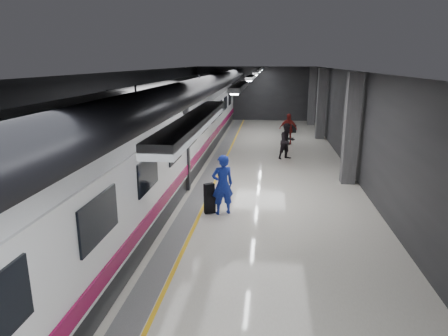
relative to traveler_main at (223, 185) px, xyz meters
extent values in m
plane|color=silver|center=(0.22, 2.08, -1.00)|extent=(40.00, 40.00, 0.00)
cube|color=black|center=(0.22, 2.08, 3.50)|extent=(10.00, 40.00, 0.02)
cube|color=#28282B|center=(0.22, 22.08, 1.25)|extent=(10.00, 0.02, 4.50)
cube|color=#28282B|center=(-4.78, 2.08, 1.25)|extent=(0.02, 40.00, 4.50)
cube|color=#28282B|center=(5.22, 2.08, 1.25)|extent=(0.02, 40.00, 4.50)
cube|color=slate|center=(-1.13, 2.08, -1.00)|extent=(0.65, 39.80, 0.01)
cube|color=yellow|center=(-0.73, 2.08, -1.00)|extent=(0.10, 39.80, 0.01)
cylinder|color=black|center=(-1.08, 2.08, 2.95)|extent=(0.80, 38.00, 0.80)
cube|color=silver|center=(0.82, -8.92, 3.40)|extent=(0.22, 2.60, 0.10)
cube|color=silver|center=(0.82, -3.92, 3.40)|extent=(0.22, 2.60, 0.10)
cube|color=silver|center=(0.82, 1.08, 3.40)|extent=(0.22, 2.60, 0.10)
cube|color=silver|center=(0.82, 6.08, 3.40)|extent=(0.22, 2.60, 0.10)
cube|color=silver|center=(0.82, 11.08, 3.40)|extent=(0.22, 2.60, 0.10)
cube|color=silver|center=(0.82, 16.08, 3.40)|extent=(0.22, 2.60, 0.10)
cube|color=silver|center=(0.82, 20.08, 3.40)|extent=(0.22, 2.60, 0.10)
cube|color=#515154|center=(4.77, 4.08, 1.25)|extent=(0.55, 0.55, 4.50)
cube|color=#515154|center=(4.77, 14.08, 1.25)|extent=(0.55, 0.55, 4.50)
cube|color=#515154|center=(4.77, 20.08, 1.25)|extent=(0.55, 0.55, 4.50)
cube|color=black|center=(-3.03, 2.08, -0.65)|extent=(2.80, 38.00, 0.60)
cube|color=white|center=(-3.03, 2.08, 0.75)|extent=(2.90, 38.00, 2.20)
cylinder|color=white|center=(-3.03, 2.08, 1.70)|extent=(2.80, 38.00, 2.80)
cube|color=maroon|center=(-1.56, 2.08, -0.05)|extent=(0.04, 38.00, 0.35)
cube|color=black|center=(-3.03, 2.08, 1.00)|extent=(3.05, 0.25, 3.80)
cube|color=black|center=(-1.56, -5.92, 1.15)|extent=(0.05, 1.60, 0.85)
cube|color=black|center=(-1.56, -2.92, 1.15)|extent=(0.05, 1.60, 0.85)
cube|color=black|center=(-1.56, 0.08, 1.15)|extent=(0.05, 1.60, 0.85)
cube|color=black|center=(-1.56, 3.08, 1.15)|extent=(0.05, 1.60, 0.85)
cube|color=black|center=(-1.56, 6.08, 1.15)|extent=(0.05, 1.60, 0.85)
cube|color=black|center=(-1.56, 9.08, 1.15)|extent=(0.05, 1.60, 0.85)
cube|color=black|center=(-1.56, 12.08, 1.15)|extent=(0.05, 1.60, 0.85)
cube|color=black|center=(-1.56, 15.08, 1.15)|extent=(0.05, 1.60, 0.85)
cube|color=black|center=(-1.56, 18.08, 1.15)|extent=(0.05, 1.60, 0.85)
imported|color=#1737B2|center=(0.00, 0.00, 0.00)|extent=(0.87, 0.74, 2.01)
cube|color=black|center=(-0.43, 0.01, -0.71)|extent=(0.42, 0.35, 0.58)
cube|color=black|center=(-0.44, -0.02, -0.20)|extent=(0.37, 0.33, 0.44)
imported|color=black|center=(2.40, 8.02, -0.07)|extent=(1.14, 1.09, 1.86)
imported|color=maroon|center=(2.63, 11.98, -0.07)|extent=(1.17, 0.75, 1.86)
cube|color=black|center=(3.17, 16.07, -0.73)|extent=(0.41, 0.30, 0.56)
camera|label=1|loc=(1.46, -12.38, 3.91)|focal=32.00mm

